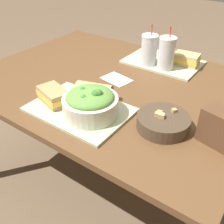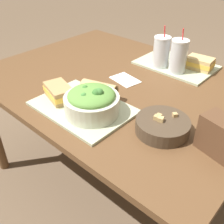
{
  "view_description": "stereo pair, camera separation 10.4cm",
  "coord_description": "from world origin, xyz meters",
  "views": [
    {
      "loc": [
        0.72,
        -1.0,
        1.37
      ],
      "look_at": [
        0.22,
        -0.3,
        0.78
      ],
      "focal_mm": 42.0,
      "sensor_mm": 36.0,
      "label": 1
    },
    {
      "loc": [
        0.8,
        -0.94,
        1.37
      ],
      "look_at": [
        0.22,
        -0.3,
        0.78
      ],
      "focal_mm": 42.0,
      "sensor_mm": 36.0,
      "label": 2
    }
  ],
  "objects": [
    {
      "name": "napkin_folded",
      "position": [
        0.02,
        0.02,
        0.73
      ],
      "size": [
        0.16,
        0.13,
        0.0
      ],
      "color": "white",
      "rests_on": "dining_table"
    },
    {
      "name": "tray_far",
      "position": [
        0.12,
        0.36,
        0.74
      ],
      "size": [
        0.43,
        0.3,
        0.01
      ],
      "color": "#B2BC99",
      "rests_on": "dining_table"
    },
    {
      "name": "ground_plane",
      "position": [
        0.0,
        0.0,
        0.0
      ],
      "size": [
        12.0,
        12.0,
        0.0
      ],
      "primitive_type": "plane",
      "color": "brown"
    },
    {
      "name": "drink_cup_red",
      "position": [
        0.18,
        0.27,
        0.83
      ],
      "size": [
        0.09,
        0.09,
        0.24
      ],
      "color": "silver",
      "rests_on": "tray_far"
    },
    {
      "name": "sandwich_near",
      "position": [
        -0.07,
        -0.34,
        0.78
      ],
      "size": [
        0.17,
        0.13,
        0.06
      ],
      "rotation": [
        0.0,
        0.0,
        -0.28
      ],
      "color": "tan",
      "rests_on": "tray_near"
    },
    {
      "name": "baguette_near",
      "position": [
        0.05,
        -0.21,
        0.78
      ],
      "size": [
        0.18,
        0.12,
        0.07
      ],
      "rotation": [
        0.0,
        0.0,
        1.88
      ],
      "color": "tan",
      "rests_on": "tray_near"
    },
    {
      "name": "sandwich_far",
      "position": [
        0.25,
        0.39,
        0.78
      ],
      "size": [
        0.15,
        0.11,
        0.06
      ],
      "rotation": [
        0.0,
        0.0,
        0.1
      ],
      "color": "tan",
      "rests_on": "tray_far"
    },
    {
      "name": "dining_table",
      "position": [
        0.0,
        0.0,
        0.65
      ],
      "size": [
        1.43,
        1.07,
        0.73
      ],
      "color": "brown",
      "rests_on": "ground_plane"
    },
    {
      "name": "chip_bag",
      "position": [
        0.61,
        -0.18,
        0.8
      ],
      "size": [
        0.16,
        0.12,
        0.14
      ],
      "rotation": [
        0.0,
        0.0,
        -0.23
      ],
      "color": "brown",
      "rests_on": "dining_table"
    },
    {
      "name": "tray_near",
      "position": [
        0.06,
        -0.31,
        0.74
      ],
      "size": [
        0.43,
        0.3,
        0.01
      ],
      "color": "#B2BC99",
      "rests_on": "dining_table"
    },
    {
      "name": "soup_bowl",
      "position": [
        0.4,
        -0.22,
        0.76
      ],
      "size": [
        0.21,
        0.21,
        0.07
      ],
      "color": "#473828",
      "rests_on": "dining_table"
    },
    {
      "name": "salad_bowl",
      "position": [
        0.12,
        -0.32,
        0.8
      ],
      "size": [
        0.23,
        0.23,
        0.13
      ],
      "color": "beige",
      "rests_on": "tray_near"
    },
    {
      "name": "drink_cup_dark",
      "position": [
        0.07,
        0.27,
        0.82
      ],
      "size": [
        0.09,
        0.09,
        0.23
      ],
      "color": "silver",
      "rests_on": "tray_far"
    }
  ]
}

